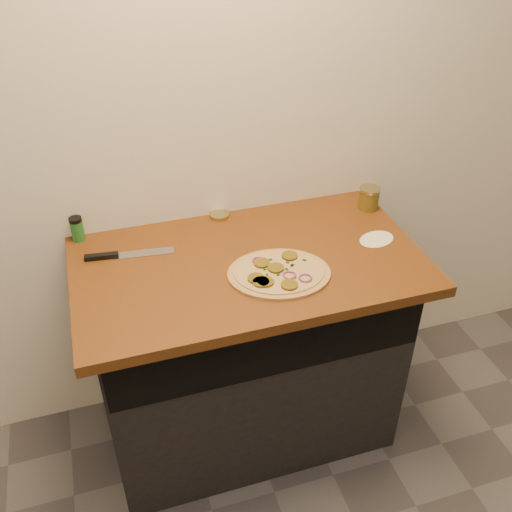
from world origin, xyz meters
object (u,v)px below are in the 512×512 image
object	(u,v)px
chefs_knife	(122,255)
spice_shaker	(77,229)
salsa_jar	(369,198)
pizza	(278,273)

from	to	relation	value
chefs_knife	spice_shaker	size ratio (longest dim) A/B	3.37
salsa_jar	spice_shaker	distance (m)	1.11
pizza	salsa_jar	distance (m)	0.57
chefs_knife	spice_shaker	world-z (taller)	spice_shaker
pizza	spice_shaker	size ratio (longest dim) A/B	4.35
pizza	salsa_jar	world-z (taller)	salsa_jar
spice_shaker	chefs_knife	bearing A→B (deg)	-48.57
pizza	salsa_jar	xyz separation A→B (m)	(0.48, 0.31, 0.04)
salsa_jar	spice_shaker	world-z (taller)	spice_shaker
chefs_knife	pizza	bearing A→B (deg)	-28.65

